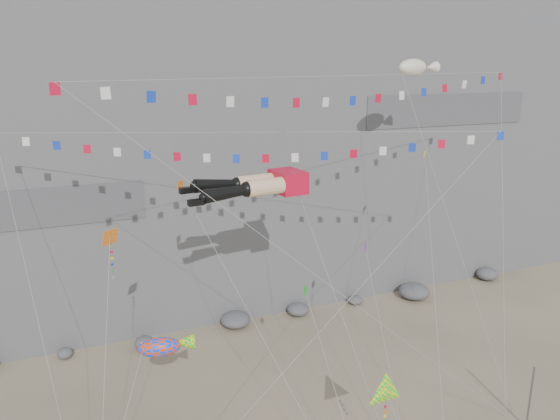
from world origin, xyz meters
The scene contains 14 objects.
cliff centered at (0.00, 32.00, 25.00)m, with size 80.00×28.00×50.00m, color slate.
talus_boulders centered at (0.00, 17.00, 0.60)m, with size 60.00×3.00×1.20m, color #5B5B60, non-canonical shape.
anchor_pole_right centered at (12.97, -3.07, 2.17)m, with size 0.12×0.12×4.34m, color slate.
legs_kite centered at (-1.71, 6.11, 15.15)m, with size 8.42×14.79×20.26m.
flag_banner_upper centered at (-1.56, 7.77, 18.18)m, with size 29.83×17.30×24.45m.
flag_banner_lower centered at (2.93, 4.44, 21.65)m, with size 31.29×9.91×24.56m.
harlequin_kite centered at (-10.81, 3.81, 13.55)m, with size 3.39×8.68×15.77m.
fish_windsock centered at (-8.95, 1.69, 7.88)m, with size 6.72×6.01×10.54m.
delta_kite centered at (2.08, -3.29, 5.42)m, with size 2.36×5.82×7.72m.
blimp_windsock centered at (12.10, 10.22, 22.01)m, with size 4.25×13.22×25.01m.
small_kite_a centered at (-6.17, 6.81, 15.03)m, with size 6.46×12.62×20.26m.
small_kite_b centered at (5.85, 5.52, 10.05)m, with size 4.02×12.31×15.76m.
small_kite_c centered at (0.10, 2.75, 9.02)m, with size 1.22×10.68×13.52m.
small_kite_d centered at (11.11, 6.65, 15.63)m, with size 7.80×14.21×22.26m.
Camera 1 is at (-12.81, -24.72, 22.58)m, focal length 35.00 mm.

